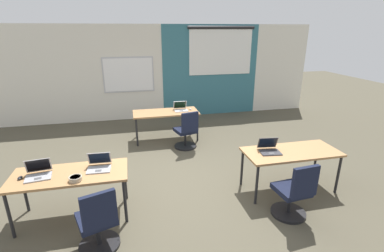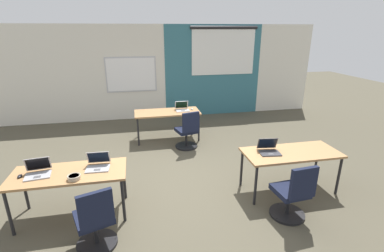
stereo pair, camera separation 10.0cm
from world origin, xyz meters
TOP-DOWN VIEW (x-y plane):
  - ground_plane at (0.00, 0.00)m, footprint 24.00×24.00m
  - back_wall_assembly at (0.05, 4.20)m, footprint 10.00×0.27m
  - desk_near_left at (-1.75, -0.60)m, footprint 1.60×0.70m
  - desk_near_right at (1.75, -0.60)m, footprint 1.60×0.70m
  - desk_far_center at (0.00, 2.20)m, footprint 1.60×0.70m
  - laptop_far_right at (0.39, 2.25)m, footprint 0.33×0.33m
  - mouse_far_right at (0.64, 2.24)m, footprint 0.06×0.10m
  - chair_far_right at (0.38, 1.52)m, footprint 0.54×0.59m
  - laptop_near_left_end at (-2.15, -0.59)m, footprint 0.37×0.34m
  - mouse_near_left_end at (-2.38, -0.62)m, footprint 0.06×0.10m
  - laptop_near_left_inner at (-1.35, -0.54)m, footprint 0.34×0.33m
  - chair_near_left_inner at (-1.33, -1.38)m, footprint 0.56×0.61m
  - laptop_near_right_inner at (1.37, -0.54)m, footprint 0.37×0.35m
  - chair_near_right_inner at (1.39, -1.33)m, footprint 0.52×0.56m
  - snack_bowl at (-1.63, -0.83)m, footprint 0.18×0.18m

SIDE VIEW (x-z plane):
  - ground_plane at x=0.00m, z-range 0.00..0.00m
  - chair_far_right at x=0.38m, z-range -0.08..0.84m
  - chair_near_left_inner at x=-1.33m, z-range -0.08..0.84m
  - chair_near_right_inner at x=1.39m, z-range -0.08..0.84m
  - desk_near_left at x=-1.75m, z-range 0.30..1.02m
  - desk_near_right at x=1.75m, z-range 0.30..1.02m
  - desk_far_center at x=0.00m, z-range 0.30..1.02m
  - mouse_far_right at x=0.64m, z-range 0.72..0.75m
  - mouse_near_left_end at x=-2.38m, z-range 0.72..0.75m
  - snack_bowl at x=-1.63m, z-range 0.72..0.79m
  - laptop_far_right at x=0.39m, z-range 0.66..0.88m
  - laptop_near_left_inner at x=-1.35m, z-range 0.66..0.88m
  - laptop_near_right_inner at x=1.37m, z-range 0.66..0.88m
  - laptop_near_left_end at x=-2.15m, z-range 0.65..0.88m
  - back_wall_assembly at x=0.05m, z-range 0.01..2.81m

